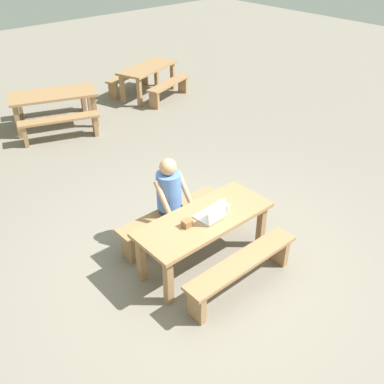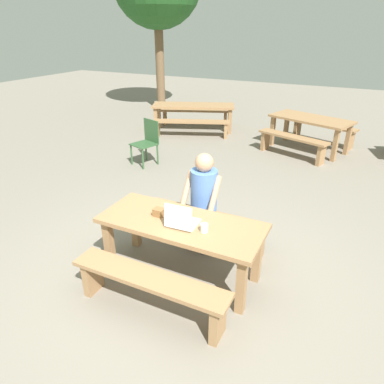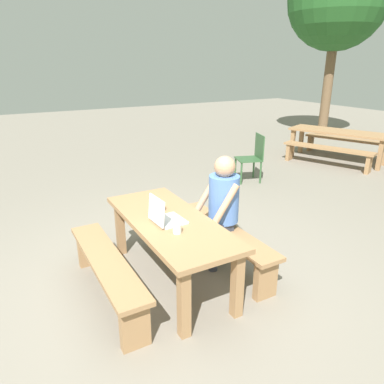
{
  "view_description": "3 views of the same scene",
  "coord_description": "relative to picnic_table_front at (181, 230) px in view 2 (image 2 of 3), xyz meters",
  "views": [
    {
      "loc": [
        -3.02,
        -3.2,
        3.9
      ],
      "look_at": [
        0.01,
        0.25,
        0.95
      ],
      "focal_mm": 40.97,
      "sensor_mm": 36.0,
      "label": 1
    },
    {
      "loc": [
        1.53,
        -2.87,
        2.63
      ],
      "look_at": [
        0.01,
        0.25,
        0.95
      ],
      "focal_mm": 32.56,
      "sensor_mm": 36.0,
      "label": 2
    },
    {
      "loc": [
        2.97,
        -1.41,
        2.18
      ],
      "look_at": [
        0.01,
        0.25,
        0.95
      ],
      "focal_mm": 33.54,
      "sensor_mm": 36.0,
      "label": 3
    }
  ],
  "objects": [
    {
      "name": "ground_plane",
      "position": [
        0.0,
        0.0,
        -0.59
      ],
      "size": [
        30.0,
        30.0,
        0.0
      ],
      "primitive_type": "plane",
      "color": "gray"
    },
    {
      "name": "picnic_table_front",
      "position": [
        0.0,
        0.0,
        0.0
      ],
      "size": [
        1.8,
        0.74,
        0.7
      ],
      "color": "#9E754C",
      "rests_on": "ground"
    },
    {
      "name": "bench_near",
      "position": [
        0.0,
        -0.67,
        -0.26
      ],
      "size": [
        1.65,
        0.3,
        0.45
      ],
      "color": "#9E754C",
      "rests_on": "ground"
    },
    {
      "name": "bench_far",
      "position": [
        0.0,
        0.67,
        -0.26
      ],
      "size": [
        1.65,
        0.3,
        0.45
      ],
      "color": "#9E754C",
      "rests_on": "ground"
    },
    {
      "name": "laptop",
      "position": [
        0.05,
        -0.08,
        0.18
      ],
      "size": [
        0.32,
        0.31,
        0.28
      ],
      "rotation": [
        0.0,
        0.0,
        3.2
      ],
      "color": "white",
      "rests_on": "picnic_table_front"
    },
    {
      "name": "small_pouch",
      "position": [
        -0.28,
        0.01,
        0.15
      ],
      "size": [
        0.12,
        0.1,
        0.09
      ],
      "color": "olive",
      "rests_on": "picnic_table_front"
    },
    {
      "name": "coffee_mug",
      "position": [
        0.31,
        -0.07,
        0.15
      ],
      "size": [
        0.08,
        0.08,
        0.09
      ],
      "color": "white",
      "rests_on": "picnic_table_front"
    },
    {
      "name": "person_seated",
      "position": [
        -0.03,
        0.64,
        0.16
      ],
      "size": [
        0.44,
        0.42,
        1.26
      ],
      "color": "#333847",
      "rests_on": "ground"
    },
    {
      "name": "plastic_chair",
      "position": [
        -2.28,
        2.87,
        -0.11
      ],
      "size": [
        0.56,
        0.56,
        0.9
      ],
      "rotation": [
        0.0,
        0.0,
        5.96
      ],
      "color": "#335933",
      "rests_on": "ground"
    },
    {
      "name": "picnic_table_mid",
      "position": [
        0.55,
        5.24,
        0.04
      ],
      "size": [
        1.92,
        1.35,
        0.74
      ],
      "rotation": [
        0.0,
        0.0,
        -0.34
      ],
      "color": "#9E754C",
      "rests_on": "ground"
    },
    {
      "name": "bench_mid_south",
      "position": [
        0.31,
        4.58,
        -0.25
      ],
      "size": [
        1.58,
        0.81,
        0.47
      ],
      "rotation": [
        0.0,
        0.0,
        -0.34
      ],
      "color": "#9E754C",
      "rests_on": "ground"
    },
    {
      "name": "bench_mid_north",
      "position": [
        0.79,
        5.9,
        -0.25
      ],
      "size": [
        1.58,
        0.81,
        0.47
      ],
      "rotation": [
        0.0,
        0.0,
        -0.34
      ],
      "color": "#9E754C",
      "rests_on": "ground"
    },
    {
      "name": "picnic_table_rear",
      "position": [
        -2.52,
        5.54,
        0.01
      ],
      "size": [
        2.27,
        1.46,
        0.7
      ],
      "rotation": [
        0.0,
        0.0,
        0.38
      ],
      "color": "#9E754C",
      "rests_on": "ground"
    },
    {
      "name": "bench_rear_south",
      "position": [
        -2.29,
        4.96,
        -0.26
      ],
      "size": [
        1.92,
        0.99,
        0.43
      ],
      "rotation": [
        0.0,
        0.0,
        0.38
      ],
      "color": "#9E754C",
      "rests_on": "ground"
    },
    {
      "name": "bench_rear_north",
      "position": [
        -2.76,
        6.13,
        -0.26
      ],
      "size": [
        1.92,
        0.99,
        0.43
      ],
      "rotation": [
        0.0,
        0.0,
        0.38
      ],
      "color": "#9E754C",
      "rests_on": "ground"
    }
  ]
}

